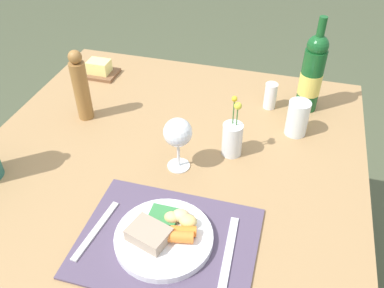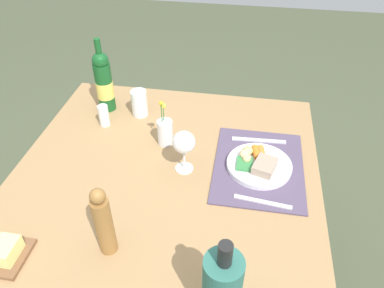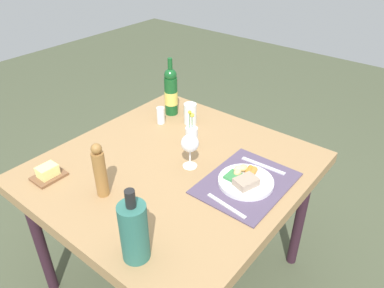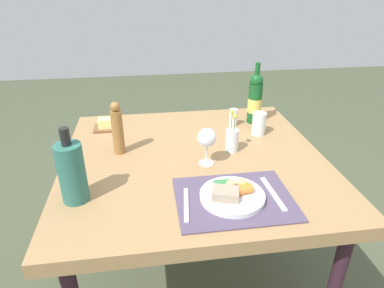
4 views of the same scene
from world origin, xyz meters
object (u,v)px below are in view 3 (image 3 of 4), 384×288
at_px(flower_vase, 192,136).
at_px(wine_bottle, 171,92).
at_px(wine_glass, 190,144).
at_px(salt_shaker, 161,115).
at_px(dinner_plate, 245,180).
at_px(fork, 226,206).
at_px(water_tumbler, 190,115).
at_px(pepper_mill, 100,171).
at_px(butter_dish, 48,173).
at_px(knife, 263,166).
at_px(dining_table, 174,177).
at_px(cooler_bottle, 134,231).

bearing_deg(flower_vase, wine_bottle, 57.03).
height_order(wine_glass, salt_shaker, wine_glass).
relative_size(dinner_plate, wine_bottle, 0.72).
bearing_deg(fork, dinner_plate, 13.47).
height_order(water_tumbler, pepper_mill, pepper_mill).
bearing_deg(butter_dish, knife, -46.58).
bearing_deg(flower_vase, wine_glass, -143.61).
bearing_deg(pepper_mill, knife, -36.07).
distance_m(water_tumbler, salt_shaker, 0.16).
height_order(dining_table, flower_vase, flower_vase).
distance_m(fork, flower_vase, 0.45).
xyz_separation_m(dining_table, water_tumbler, (0.35, 0.18, 0.11)).
bearing_deg(knife, dinner_plate, 177.60).
xyz_separation_m(pepper_mill, wine_bottle, (0.69, 0.25, 0.01)).
height_order(butter_dish, flower_vase, flower_vase).
height_order(dining_table, dinner_plate, dinner_plate).
xyz_separation_m(dining_table, flower_vase, (0.17, 0.03, 0.12)).
distance_m(knife, wine_bottle, 0.68).
relative_size(water_tumbler, salt_shaker, 1.25).
bearing_deg(dinner_plate, salt_shaker, 75.31).
bearing_deg(dining_table, salt_shaker, 50.64).
bearing_deg(salt_shaker, knife, -91.16).
distance_m(dining_table, water_tumbler, 0.41).
bearing_deg(fork, flower_vase, 62.72).
distance_m(dinner_plate, cooler_bottle, 0.56).
bearing_deg(salt_shaker, butter_dish, 175.88).
bearing_deg(dining_table, fork, -103.07).
relative_size(fork, wine_bottle, 0.59).
bearing_deg(fork, butter_dish, 121.51).
bearing_deg(flower_vase, dinner_plate, -103.88).
relative_size(water_tumbler, wine_glass, 0.70).
xyz_separation_m(fork, cooler_bottle, (-0.38, 0.10, 0.10)).
height_order(water_tumbler, flower_vase, flower_vase).
height_order(flower_vase, salt_shaker, flower_vase).
xyz_separation_m(knife, pepper_mill, (-0.56, 0.41, 0.11)).
height_order(dinner_plate, flower_vase, flower_vase).
bearing_deg(fork, salt_shaker, 69.73).
bearing_deg(flower_vase, fork, -124.07).
distance_m(pepper_mill, cooler_bottle, 0.36).
relative_size(butter_dish, flower_vase, 0.68).
bearing_deg(water_tumbler, salt_shaker, 128.10).
height_order(fork, knife, same).
bearing_deg(salt_shaker, cooler_bottle, -142.23).
relative_size(dinner_plate, butter_dish, 1.76).
xyz_separation_m(flower_vase, salt_shaker, (0.08, 0.27, -0.01)).
bearing_deg(water_tumbler, dining_table, -152.15).
xyz_separation_m(cooler_bottle, salt_shaker, (0.71, 0.55, -0.07)).
distance_m(wine_bottle, flower_vase, 0.37).
bearing_deg(salt_shaker, dinner_plate, -104.69).
xyz_separation_m(pepper_mill, flower_vase, (0.50, -0.05, -0.06)).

